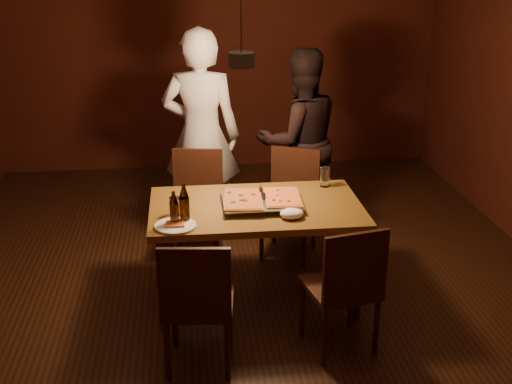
{
  "coord_description": "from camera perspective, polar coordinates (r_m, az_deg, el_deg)",
  "views": [
    {
      "loc": [
        -0.4,
        -4.34,
        2.47
      ],
      "look_at": [
        0.08,
        -0.16,
        0.85
      ],
      "focal_mm": 45.0,
      "sensor_mm": 36.0,
      "label": 1
    }
  ],
  "objects": [
    {
      "name": "water_glass_right",
      "position": [
        4.91,
        6.14,
        1.34
      ],
      "size": [
        0.07,
        0.07,
        0.15
      ],
      "primitive_type": "cylinder",
      "color": "silver",
      "rests_on": "dining_table"
    },
    {
      "name": "dining_table",
      "position": [
        4.58,
        0.0,
        -2.03
      ],
      "size": [
        1.5,
        0.9,
        0.75
      ],
      "color": "brown",
      "rests_on": "floor"
    },
    {
      "name": "water_glass_left",
      "position": [
        4.4,
        -7.19,
        -1.27
      ],
      "size": [
        0.08,
        0.08,
        0.13
      ],
      "primitive_type": "cylinder",
      "color": "silver",
      "rests_on": "dining_table"
    },
    {
      "name": "chair_far_left",
      "position": [
        5.37,
        -5.29,
        -0.15
      ],
      "size": [
        0.48,
        0.48,
        0.49
      ],
      "rotation": [
        0.0,
        0.0,
        2.99
      ],
      "color": "#38190F",
      "rests_on": "floor"
    },
    {
      "name": "chair_near_right",
      "position": [
        4.05,
        8.05,
        -7.66
      ],
      "size": [
        0.5,
        0.5,
        0.49
      ],
      "rotation": [
        0.0,
        0.0,
        0.21
      ],
      "color": "#38190F",
      "rests_on": "floor"
    },
    {
      "name": "pizza_meat",
      "position": [
        4.5,
        -1.12,
        -0.62
      ],
      "size": [
        0.31,
        0.45,
        0.02
      ],
      "primitive_type": "cube",
      "rotation": [
        0.0,
        0.0,
        -0.09
      ],
      "color": "maroon",
      "rests_on": "pizza_tray"
    },
    {
      "name": "beer_bottle_b",
      "position": [
        4.26,
        -6.4,
        -1.01
      ],
      "size": [
        0.07,
        0.07,
        0.26
      ],
      "color": "black",
      "rests_on": "dining_table"
    },
    {
      "name": "plate_slice",
      "position": [
        4.23,
        -7.19,
        -2.98
      ],
      "size": [
        0.27,
        0.27,
        0.03
      ],
      "color": "white",
      "rests_on": "dining_table"
    },
    {
      "name": "pizza_tray",
      "position": [
        4.54,
        0.49,
        -0.89
      ],
      "size": [
        0.57,
        0.47,
        0.05
      ],
      "primitive_type": "cube",
      "rotation": [
        0.0,
        0.0,
        -0.04
      ],
      "color": "silver",
      "rests_on": "dining_table"
    },
    {
      "name": "chair_far_right",
      "position": [
        5.38,
        3.18,
        -0.05
      ],
      "size": [
        0.56,
        0.56,
        0.49
      ],
      "rotation": [
        0.0,
        0.0,
        2.71
      ],
      "color": "#38190F",
      "rests_on": "floor"
    },
    {
      "name": "beer_bottle_a",
      "position": [
        4.23,
        -7.3,
        -1.43
      ],
      "size": [
        0.06,
        0.06,
        0.23
      ],
      "color": "black",
      "rests_on": "dining_table"
    },
    {
      "name": "chair_near_left",
      "position": [
        3.86,
        -5.28,
        -9.08
      ],
      "size": [
        0.46,
        0.46,
        0.49
      ],
      "rotation": [
        0.0,
        0.0,
        -0.11
      ],
      "color": "#38190F",
      "rests_on": "floor"
    },
    {
      "name": "spatula",
      "position": [
        4.55,
        0.38,
        -0.3
      ],
      "size": [
        0.12,
        0.25,
        0.04
      ],
      "primitive_type": null,
      "rotation": [
        0.0,
        0.0,
        -0.12
      ],
      "color": "silver",
      "rests_on": "pizza_tray"
    },
    {
      "name": "pendant_lamp",
      "position": [
        4.42,
        -1.31,
        11.8
      ],
      "size": [
        0.18,
        0.18,
        1.1
      ],
      "color": "black",
      "rests_on": "ceiling"
    },
    {
      "name": "room_shell",
      "position": [
        4.49,
        -1.27,
        7.26
      ],
      "size": [
        6.0,
        6.0,
        6.0
      ],
      "color": "#331A0E",
      "rests_on": "ground"
    },
    {
      "name": "diner_white",
      "position": [
        5.62,
        -4.89,
        5.05
      ],
      "size": [
        0.75,
        0.57,
        1.86
      ],
      "primitive_type": "imported",
      "rotation": [
        0.0,
        0.0,
        2.95
      ],
      "color": "silver",
      "rests_on": "floor"
    },
    {
      "name": "diner_dark",
      "position": [
        5.8,
        3.88,
        4.56
      ],
      "size": [
        0.92,
        0.78,
        1.66
      ],
      "primitive_type": "imported",
      "rotation": [
        0.0,
        0.0,
        3.35
      ],
      "color": "black",
      "rests_on": "floor"
    },
    {
      "name": "napkin",
      "position": [
        4.33,
        3.2,
        -1.93
      ],
      "size": [
        0.16,
        0.12,
        0.07
      ],
      "primitive_type": "ellipsoid",
      "color": "white",
      "rests_on": "dining_table"
    },
    {
      "name": "pizza_cheese",
      "position": [
        4.54,
        2.37,
        -0.44
      ],
      "size": [
        0.27,
        0.41,
        0.02
      ],
      "primitive_type": "cube",
      "rotation": [
        0.0,
        0.0,
        -0.06
      ],
      "color": "gold",
      "rests_on": "pizza_tray"
    }
  ]
}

